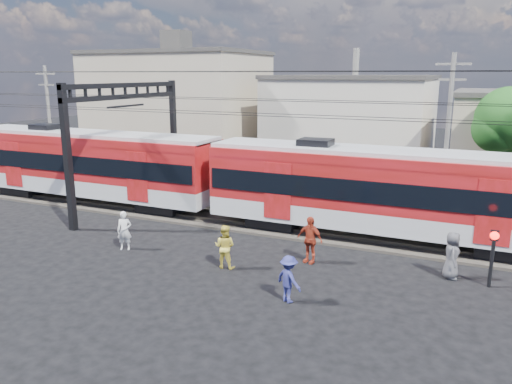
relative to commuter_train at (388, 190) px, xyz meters
The scene contains 17 objects.
ground 9.32m from the commuter_train, 117.35° to the right, with size 120.00×120.00×0.00m, color black.
track_bed 4.75m from the commuter_train, behind, with size 70.00×3.40×0.12m, color #2D2823.
rail_near 4.76m from the commuter_train, 169.73° to the right, with size 70.00×0.12×0.12m, color #59544C.
rail_far 4.76m from the commuter_train, 169.73° to the left, with size 70.00×0.12×0.12m, color #59544C.
commuter_train is the anchor object (origin of this frame).
catenary 13.08m from the commuter_train, behind, with size 70.00×9.30×7.52m.
building_west 26.61m from the commuter_train, 142.88° to the left, with size 14.28×10.20×9.30m.
building_midwest 20.01m from the commuter_train, 107.90° to the left, with size 12.24×12.24×7.30m.
utility_pole_mid 7.55m from the commuter_train, 75.10° to the left, with size 1.80×0.24×8.50m.
utility_pole_west 26.88m from the commuter_train, 167.07° to the left, with size 1.80×0.24×8.00m.
tree_near 11.51m from the commuter_train, 63.42° to the left, with size 3.82×3.64×6.72m.
pedestrian_a 11.68m from the commuter_train, 150.52° to the right, with size 0.61×0.40×1.69m, color silver.
pedestrian_b 7.91m from the commuter_train, 131.75° to the right, with size 0.84×0.65×1.73m, color #DDC945.
pedestrian_c 7.97m from the commuter_train, 103.63° to the right, with size 1.04×0.60×1.60m, color navy.
pedestrian_d 4.77m from the commuter_train, 120.74° to the right, with size 1.13×0.47×1.92m, color #9C301C.
pedestrian_e 4.67m from the commuter_train, 48.11° to the right, with size 0.87×0.57×1.79m, color #47474C.
crossing_signal 5.64m from the commuter_train, 39.88° to the right, with size 0.31×0.31×2.12m.
Camera 1 is at (7.59, -14.02, 7.40)m, focal length 35.00 mm.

